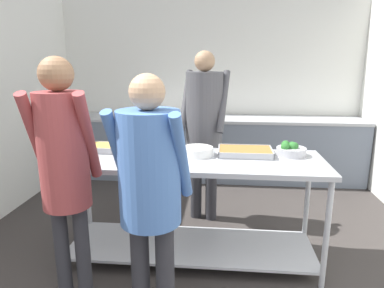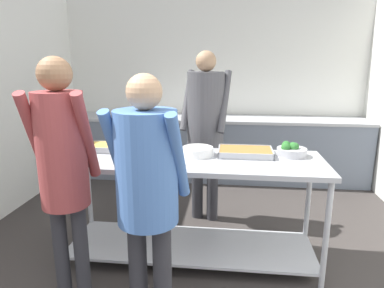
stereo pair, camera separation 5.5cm
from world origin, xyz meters
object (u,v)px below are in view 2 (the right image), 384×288
at_px(plate_stack, 198,151).
at_px(guest_serving_left, 147,181).
at_px(serving_tray_roast, 109,148).
at_px(broccoli_bowl, 291,150).
at_px(guest_serving_right, 63,161).
at_px(water_bottle, 198,110).
at_px(serving_tray_vegetables, 245,152).
at_px(sauce_pan, 147,159).
at_px(cook_behind_counter, 205,119).

bearing_deg(plate_stack, guest_serving_left, -103.30).
bearing_deg(serving_tray_roast, broccoli_bowl, -0.08).
relative_size(broccoli_bowl, guest_serving_right, 0.14).
bearing_deg(water_bottle, plate_stack, -84.52).
xyz_separation_m(broccoli_bowl, guest_serving_right, (-1.58, -0.92, 0.13)).
height_order(serving_tray_vegetables, guest_serving_left, guest_serving_left).
xyz_separation_m(sauce_pan, plate_stack, (0.37, 0.30, -0.01)).
height_order(broccoli_bowl, guest_serving_left, guest_serving_left).
xyz_separation_m(serving_tray_roast, guest_serving_left, (0.60, -0.99, 0.07)).
height_order(plate_stack, guest_serving_right, guest_serving_right).
height_order(plate_stack, cook_behind_counter, cook_behind_counter).
bearing_deg(sauce_pan, serving_tray_vegetables, 24.34).
height_order(serving_tray_roast, serving_tray_vegetables, same).
xyz_separation_m(serving_tray_vegetables, guest_serving_left, (-0.62, -0.97, 0.07)).
relative_size(cook_behind_counter, water_bottle, 7.87).
bearing_deg(water_bottle, serving_tray_roast, -107.41).
distance_m(sauce_pan, water_bottle, 2.35).
bearing_deg(water_bottle, guest_serving_left, -90.41).
xyz_separation_m(plate_stack, cook_behind_counter, (0.01, 0.71, 0.16)).
bearing_deg(plate_stack, serving_tray_vegetables, 7.58).
height_order(cook_behind_counter, water_bottle, cook_behind_counter).
distance_m(sauce_pan, serving_tray_vegetables, 0.85).
xyz_separation_m(serving_tray_vegetables, guest_serving_right, (-1.19, -0.91, 0.15)).
bearing_deg(cook_behind_counter, serving_tray_vegetables, -58.78).
distance_m(sauce_pan, plate_stack, 0.47).
distance_m(serving_tray_roast, guest_serving_right, 0.94).
distance_m(serving_tray_vegetables, water_bottle, 2.08).
bearing_deg(serving_tray_vegetables, water_bottle, 106.88).
bearing_deg(broccoli_bowl, guest_serving_right, -149.67).
relative_size(guest_serving_right, cook_behind_counter, 0.96).
bearing_deg(guest_serving_left, broccoli_bowl, 44.34).
relative_size(serving_tray_roast, water_bottle, 1.82).
height_order(plate_stack, broccoli_bowl, broccoli_bowl).
distance_m(serving_tray_vegetables, broccoli_bowl, 0.39).
height_order(serving_tray_roast, plate_stack, plate_stack).
bearing_deg(sauce_pan, broccoli_bowl, 17.51).
relative_size(serving_tray_vegetables, guest_serving_right, 0.27).
distance_m(guest_serving_right, water_bottle, 2.96).
bearing_deg(guest_serving_left, water_bottle, 89.59).
height_order(sauce_pan, water_bottle, water_bottle).
distance_m(broccoli_bowl, guest_serving_left, 1.42).
relative_size(sauce_pan, serving_tray_vegetables, 0.85).
distance_m(serving_tray_roast, sauce_pan, 0.58).
distance_m(broccoli_bowl, water_bottle, 2.21).
bearing_deg(serving_tray_vegetables, guest_serving_right, -142.67).
distance_m(guest_serving_left, guest_serving_right, 0.57).
xyz_separation_m(serving_tray_roast, cook_behind_counter, (0.82, 0.64, 0.17)).
xyz_separation_m(plate_stack, guest_serving_right, (-0.78, -0.85, 0.14)).
height_order(broccoli_bowl, water_bottle, water_bottle).
height_order(sauce_pan, cook_behind_counter, cook_behind_counter).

